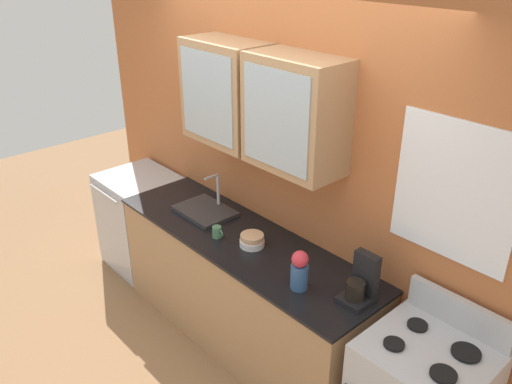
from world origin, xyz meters
The scene contains 9 objects.
ground_plane centered at (0.00, 0.00, 0.00)m, with size 10.00×10.00×0.00m, color #936B47.
back_wall_unit centered at (0.01, 0.33, 1.51)m, with size 4.29×0.44×2.86m.
counter centered at (0.00, 0.00, 0.45)m, with size 2.21×0.65×0.90m.
sink_faucet centered at (-0.48, 0.04, 0.92)m, with size 0.45×0.33×0.29m.
bowl_stack centered at (0.12, -0.01, 0.94)m, with size 0.17×0.17×0.08m.
vase centered at (0.66, -0.11, 1.02)m, with size 0.11×0.11×0.25m.
cup_near_sink centered at (-0.13, -0.12, 0.94)m, with size 0.10×0.07×0.08m.
dishwasher centered at (-1.42, 0.00, 0.45)m, with size 0.62×0.64×0.90m.
coffee_maker centered at (0.97, 0.07, 1.01)m, with size 0.17×0.20×0.29m.
Camera 1 is at (2.40, -2.03, 2.81)m, focal length 36.77 mm.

